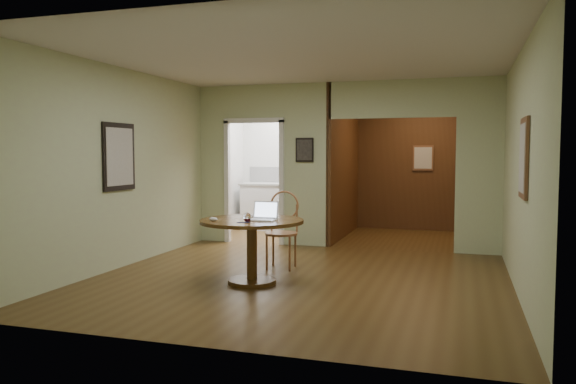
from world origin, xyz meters
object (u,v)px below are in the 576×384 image
(open_laptop, at_px, (264,215))
(closed_laptop, at_px, (261,216))
(dining_table, at_px, (252,236))
(chair, at_px, (282,225))

(open_laptop, height_order, closed_laptop, open_laptop)
(dining_table, distance_m, closed_laptop, 0.30)
(dining_table, relative_size, open_laptop, 4.00)
(chair, relative_size, open_laptop, 3.39)
(open_laptop, bearing_deg, closed_laptop, 118.74)
(dining_table, bearing_deg, open_laptop, -5.39)
(dining_table, relative_size, chair, 1.18)
(dining_table, bearing_deg, chair, 86.67)
(chair, height_order, open_laptop, chair)
(open_laptop, relative_size, closed_laptop, 0.84)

